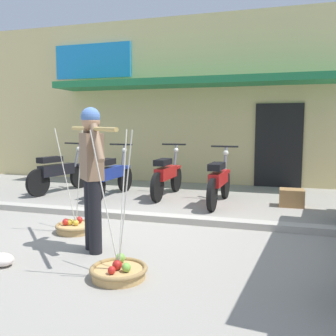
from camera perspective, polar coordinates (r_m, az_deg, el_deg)
name	(u,v)px	position (r m, az deg, el deg)	size (l,w,h in m)	color
ground_plane	(134,232)	(5.28, -5.22, -9.81)	(90.00, 90.00, 0.00)	gray
sidewalk_curb	(151,217)	(5.90, -2.65, -7.53)	(20.00, 0.24, 0.10)	#AEA89C
fruit_vendor	(92,169)	(4.40, -11.62, -0.22)	(1.26, 1.31, 1.70)	black
fruit_basket_left_side	(76,226)	(5.42, -13.97, -8.68)	(0.57, 0.57, 1.45)	tan
fruit_basket_right_side	(119,270)	(3.80, -7.57, -15.30)	(0.57, 0.57, 1.45)	tan
motorcycle_nearest_shop	(59,172)	(8.56, -16.41, -0.60)	(0.61, 1.79, 1.09)	black
motorcycle_second_in_row	(111,175)	(7.80, -8.76, -1.10)	(0.54, 1.82, 1.09)	black
motorcycle_third_in_row	(167,175)	(7.71, -0.18, -1.11)	(0.54, 1.82, 1.09)	black
motorcycle_end_of_row	(219,181)	(7.01, 7.86, -1.96)	(0.54, 1.82, 1.09)	black
storefront_building	(216,105)	(11.94, 7.33, 9.52)	(13.00, 6.00, 4.20)	#DBC684
plastic_litter_bag	(1,260)	(4.43, -24.21, -12.72)	(0.28, 0.22, 0.14)	silver
wooden_crate	(292,198)	(7.21, 18.46, -4.36)	(0.44, 0.36, 0.32)	olive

